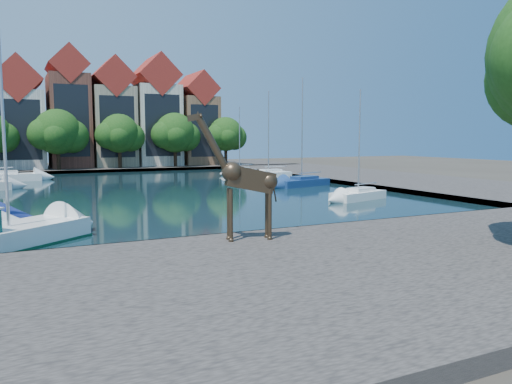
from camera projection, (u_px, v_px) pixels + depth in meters
ground at (280, 238)px, 23.82m from camera, size 160.00×160.00×0.00m
water_basin at (154, 190)px, 45.28m from camera, size 38.00×50.00×0.08m
near_quay at (376, 267)px, 17.53m from camera, size 50.00×14.00×0.50m
far_quay at (99, 168)px, 73.89m from camera, size 60.00×16.00×0.50m
right_quay at (373, 178)px, 56.09m from camera, size 14.00×52.00×0.50m
townhouse_west_inner at (19, 118)px, 68.55m from camera, size 6.43×9.18×15.15m
townhouse_center at (69, 112)px, 71.25m from camera, size 5.44×9.18×16.93m
townhouse_east_inner at (112, 117)px, 73.92m from camera, size 5.94×9.18×15.79m
townhouse_east_mid at (155, 115)px, 76.70m from camera, size 6.43×9.18×16.65m
townhouse_east_end at (195, 123)px, 79.62m from camera, size 5.44×9.18×14.43m
far_tree_mid_west at (58, 133)px, 65.86m from camera, size 7.80×6.00×8.00m
far_tree_mid_east at (120, 135)px, 69.34m from camera, size 7.02×5.40×7.52m
far_tree_east at (176, 134)px, 72.79m from camera, size 7.54×5.80×7.84m
far_tree_far_east at (226, 135)px, 76.27m from camera, size 6.76×5.20×7.36m
giraffe_statue at (244, 179)px, 20.73m from camera, size 3.67×1.09×5.26m
sailboat_left_e at (7, 176)px, 53.32m from camera, size 6.77×2.75×11.23m
sailboat_right_a at (358, 193)px, 37.64m from camera, size 5.13×2.94×8.24m
sailboat_right_b at (302, 181)px, 48.15m from camera, size 6.25×3.54×10.32m
sailboat_right_c at (268, 173)px, 57.39m from camera, size 5.47×2.28×9.92m
sailboat_right_d at (240, 171)px, 62.79m from camera, size 4.57×2.44×8.47m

